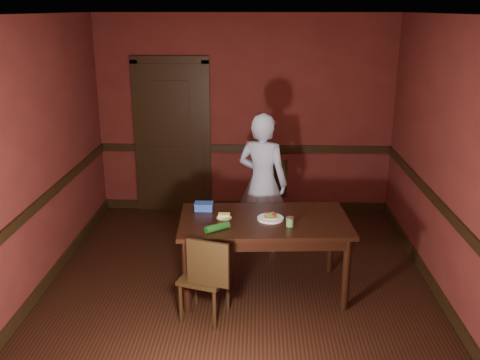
# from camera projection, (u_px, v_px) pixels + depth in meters

# --- Properties ---
(floor) EXTENTS (4.00, 4.50, 0.01)m
(floor) POSITION_uv_depth(u_px,v_px,m) (239.00, 287.00, 5.53)
(floor) COLOR black
(floor) RESTS_ON ground
(ceiling) EXTENTS (4.00, 4.50, 0.01)m
(ceiling) POSITION_uv_depth(u_px,v_px,m) (239.00, 14.00, 4.70)
(ceiling) COLOR silver
(ceiling) RESTS_ON ground
(wall_back) EXTENTS (4.00, 0.02, 2.70)m
(wall_back) POSITION_uv_depth(u_px,v_px,m) (245.00, 116.00, 7.25)
(wall_back) COLOR #581F1A
(wall_back) RESTS_ON ground
(wall_front) EXTENTS (4.00, 0.02, 2.70)m
(wall_front) POSITION_uv_depth(u_px,v_px,m) (224.00, 272.00, 2.98)
(wall_front) COLOR #581F1A
(wall_front) RESTS_ON ground
(wall_left) EXTENTS (0.02, 4.50, 2.70)m
(wall_left) POSITION_uv_depth(u_px,v_px,m) (33.00, 159.00, 5.18)
(wall_left) COLOR #581F1A
(wall_left) RESTS_ON ground
(wall_right) EXTENTS (0.02, 4.50, 2.70)m
(wall_right) POSITION_uv_depth(u_px,v_px,m) (450.00, 163.00, 5.05)
(wall_right) COLOR #581F1A
(wall_right) RESTS_ON ground
(dado_back) EXTENTS (4.00, 0.03, 0.10)m
(dado_back) POSITION_uv_depth(u_px,v_px,m) (245.00, 148.00, 7.38)
(dado_back) COLOR black
(dado_back) RESTS_ON ground
(dado_left) EXTENTS (0.03, 4.50, 0.10)m
(dado_left) POSITION_uv_depth(u_px,v_px,m) (40.00, 203.00, 5.32)
(dado_left) COLOR black
(dado_left) RESTS_ON ground
(dado_right) EXTENTS (0.03, 4.50, 0.10)m
(dado_right) POSITION_uv_depth(u_px,v_px,m) (443.00, 208.00, 5.19)
(dado_right) COLOR black
(dado_right) RESTS_ON ground
(baseboard_back) EXTENTS (4.00, 0.03, 0.12)m
(baseboard_back) POSITION_uv_depth(u_px,v_px,m) (245.00, 205.00, 7.64)
(baseboard_back) COLOR black
(baseboard_back) RESTS_ON ground
(baseboard_left) EXTENTS (0.03, 4.50, 0.12)m
(baseboard_left) POSITION_uv_depth(u_px,v_px,m) (49.00, 278.00, 5.58)
(baseboard_left) COLOR black
(baseboard_left) RESTS_ON ground
(baseboard_right) EXTENTS (0.03, 4.50, 0.12)m
(baseboard_right) POSITION_uv_depth(u_px,v_px,m) (433.00, 285.00, 5.44)
(baseboard_right) COLOR black
(baseboard_right) RESTS_ON ground
(door) EXTENTS (1.05, 0.07, 2.20)m
(door) POSITION_uv_depth(u_px,v_px,m) (172.00, 135.00, 7.34)
(door) COLOR black
(door) RESTS_ON ground
(dining_table) EXTENTS (1.71, 1.03, 0.78)m
(dining_table) POSITION_uv_depth(u_px,v_px,m) (264.00, 255.00, 5.36)
(dining_table) COLOR black
(dining_table) RESTS_ON floor
(chair_far) EXTENTS (0.59, 0.59, 0.97)m
(chair_far) POSITION_uv_depth(u_px,v_px,m) (263.00, 204.00, 6.46)
(chair_far) COLOR black
(chair_far) RESTS_ON floor
(chair_near) EXTENTS (0.49, 0.49, 0.84)m
(chair_near) POSITION_uv_depth(u_px,v_px,m) (204.00, 276.00, 4.88)
(chair_near) COLOR black
(chair_near) RESTS_ON floor
(person) EXTENTS (0.70, 0.58, 1.63)m
(person) POSITION_uv_depth(u_px,v_px,m) (262.00, 182.00, 6.21)
(person) COLOR #AEC9E8
(person) RESTS_ON floor
(sandwich_plate) EXTENTS (0.26, 0.26, 0.06)m
(sandwich_plate) POSITION_uv_depth(u_px,v_px,m) (270.00, 217.00, 5.23)
(sandwich_plate) COLOR white
(sandwich_plate) RESTS_ON dining_table
(sauce_jar) EXTENTS (0.08, 0.08, 0.09)m
(sauce_jar) POSITION_uv_depth(u_px,v_px,m) (290.00, 222.00, 5.06)
(sauce_jar) COLOR #4C8641
(sauce_jar) RESTS_ON dining_table
(cheese_saucer) EXTENTS (0.15, 0.15, 0.05)m
(cheese_saucer) POSITION_uv_depth(u_px,v_px,m) (224.00, 216.00, 5.25)
(cheese_saucer) COLOR white
(cheese_saucer) RESTS_ON dining_table
(food_tub) EXTENTS (0.19, 0.13, 0.08)m
(food_tub) POSITION_uv_depth(u_px,v_px,m) (204.00, 206.00, 5.46)
(food_tub) COLOR #274DB6
(food_tub) RESTS_ON dining_table
(wrapped_veg) EXTENTS (0.24, 0.20, 0.07)m
(wrapped_veg) POSITION_uv_depth(u_px,v_px,m) (217.00, 227.00, 4.96)
(wrapped_veg) COLOR #133F12
(wrapped_veg) RESTS_ON dining_table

